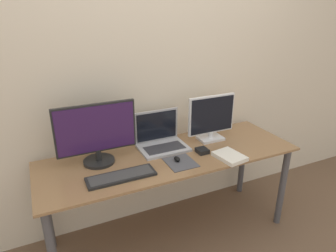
% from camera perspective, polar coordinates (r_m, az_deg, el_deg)
% --- Properties ---
extents(wall_back, '(7.00, 0.05, 2.50)m').
position_cam_1_polar(wall_back, '(2.30, -3.45, 10.56)').
color(wall_back, beige).
rests_on(wall_back, ground_plane).
extents(desk, '(1.86, 0.62, 0.71)m').
position_cam_1_polar(desk, '(2.21, 0.58, -7.85)').
color(desk, olive).
rests_on(desk, ground_plane).
extents(monitor_left, '(0.53, 0.21, 0.42)m').
position_cam_1_polar(monitor_left, '(2.02, -13.48, -1.41)').
color(monitor_left, black).
rests_on(monitor_left, desk).
extents(monitor_right, '(0.39, 0.14, 0.36)m').
position_cam_1_polar(monitor_right, '(2.35, 8.29, 1.52)').
color(monitor_right, silver).
rests_on(monitor_right, desk).
extents(laptop, '(0.36, 0.26, 0.26)m').
position_cam_1_polar(laptop, '(2.25, -1.43, -2.41)').
color(laptop, '#ADADB2').
rests_on(laptop, desk).
extents(keyboard, '(0.43, 0.14, 0.02)m').
position_cam_1_polar(keyboard, '(1.91, -8.89, -9.44)').
color(keyboard, black).
rests_on(keyboard, desk).
extents(mousepad, '(0.19, 0.21, 0.00)m').
position_cam_1_polar(mousepad, '(2.05, 2.42, -6.94)').
color(mousepad, '#47474C').
rests_on(mousepad, desk).
extents(mouse, '(0.04, 0.06, 0.03)m').
position_cam_1_polar(mouse, '(2.06, 1.72, -6.29)').
color(mouse, black).
rests_on(mouse, mousepad).
extents(book, '(0.19, 0.23, 0.03)m').
position_cam_1_polar(book, '(2.15, 11.65, -5.68)').
color(book, silver).
rests_on(book, desk).
extents(power_brick, '(0.08, 0.09, 0.03)m').
position_cam_1_polar(power_brick, '(2.19, 6.53, -4.71)').
color(power_brick, black).
rests_on(power_brick, desk).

